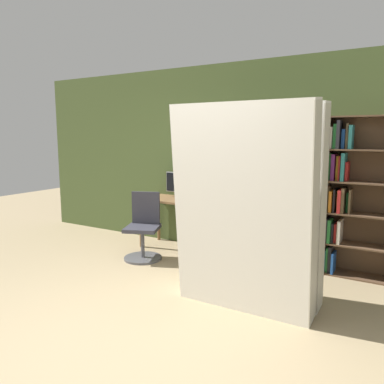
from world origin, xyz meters
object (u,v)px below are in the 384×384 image
Objects in this scene: bookshelf at (353,196)px; office_chair at (144,232)px; mattress_near at (243,210)px; mattress_far at (256,204)px; monitor at (184,185)px.

office_chair is at bearing -162.89° from bookshelf.
mattress_near reaches higher than mattress_far.
office_chair is 1.95m from mattress_far.
office_chair is 2.06m from mattress_near.
mattress_near reaches higher than office_chair.
office_chair is at bearing -102.26° from monitor.
mattress_far is (-0.76, -1.23, 0.03)m from bookshelf.
bookshelf reaches higher than office_chair.
monitor is at bearing 143.08° from mattress_far.
mattress_near is (-0.76, -1.57, 0.03)m from bookshelf.
monitor is 2.03m from mattress_far.
monitor is 2.26m from mattress_near.
bookshelf is 0.96× the size of mattress_near.
office_chair is (-0.17, -0.78, -0.59)m from monitor.
monitor reaches higher than office_chair.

